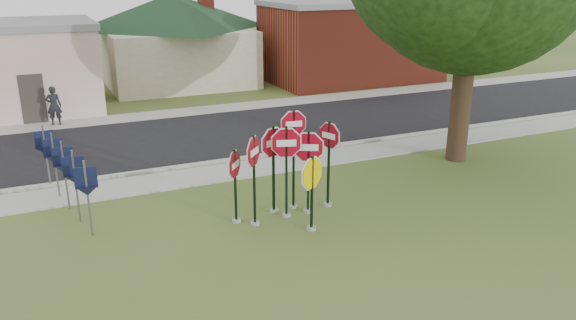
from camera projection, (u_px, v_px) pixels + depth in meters
name	position (u px, v px, depth m)	size (l,w,h in m)	color
ground	(312.00, 238.00, 14.07)	(120.00, 120.00, 0.00)	#415821
sidewalk_near	(238.00, 170.00, 18.81)	(60.00, 1.60, 0.06)	#97978F
road	(201.00, 137.00, 22.69)	(60.00, 7.00, 0.04)	black
sidewalk_far	(175.00, 113.00, 26.40)	(60.00, 1.60, 0.06)	#97978F
curb	(229.00, 161.00, 19.66)	(60.00, 0.20, 0.14)	#97978F
stop_sign_center	(286.00, 158.00, 14.81)	(1.08, 0.37, 2.67)	gray
stop_sign_yellow	(312.00, 184.00, 14.14)	(1.05, 0.55, 2.14)	gray
stop_sign_left	(254.00, 167.00, 14.33)	(0.77, 0.82, 2.59)	gray
stop_sign_right	(308.00, 160.00, 15.13)	(1.02, 0.55, 2.47)	gray
stop_sign_back_right	(294.00, 145.00, 15.31)	(1.00, 0.24, 2.96)	gray
stop_sign_back_left	(273.00, 157.00, 15.10)	(1.08, 0.39, 2.60)	gray
stop_sign_far_right	(329.00, 152.00, 15.54)	(0.36, 0.96, 2.60)	gray
stop_sign_far_left	(235.00, 177.00, 14.60)	(0.69, 0.77, 2.14)	gray
route_sign_row	(64.00, 168.00, 15.44)	(1.43, 4.63, 2.00)	#59595E
building_house	(173.00, 21.00, 32.68)	(11.60, 11.60, 6.20)	beige
building_brick	(352.00, 40.00, 33.98)	(10.20, 6.20, 4.75)	maroon
pedestrian	(54.00, 106.00, 24.05)	(0.62, 0.40, 1.69)	black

